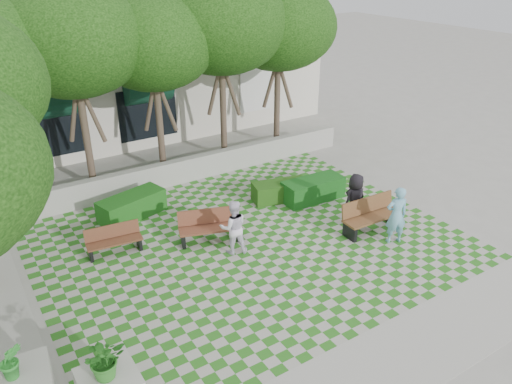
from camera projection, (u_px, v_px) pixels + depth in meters
ground at (270, 259)px, 14.27m from camera, size 90.00×90.00×0.00m
lawn at (251, 244)px, 15.03m from camera, size 12.00×12.00×0.00m
sidewalk_south at (392, 362)px, 10.71m from camera, size 16.00×2.00×0.01m
retaining_wall at (178, 172)px, 18.77m from camera, size 15.00×0.36×0.90m
bench_east at (371, 216)px, 15.55m from camera, size 2.03×0.74×1.05m
bench_mid at (210, 227)px, 15.00m from camera, size 1.97×1.19×0.98m
bench_west at (114, 240)px, 14.44m from camera, size 1.62×0.70×0.83m
hedge_east at (313, 190)px, 17.52m from camera, size 2.24×0.97×0.77m
hedge_midright at (280, 191)px, 17.53m from camera, size 2.05×1.21×0.67m
hedge_midleft at (132, 206)px, 16.40m from camera, size 2.35×1.41×0.77m
person_blue at (396, 215)px, 14.74m from camera, size 0.78×0.64×1.82m
person_dark at (355, 199)px, 15.79m from camera, size 0.86×0.58×1.71m
person_white at (233, 227)px, 14.27m from camera, size 0.97×0.86×1.65m
tree_row at (116, 49)px, 15.60m from camera, size 17.70×13.40×7.41m
building at (124, 74)px, 24.27m from camera, size 18.00×8.92×5.15m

